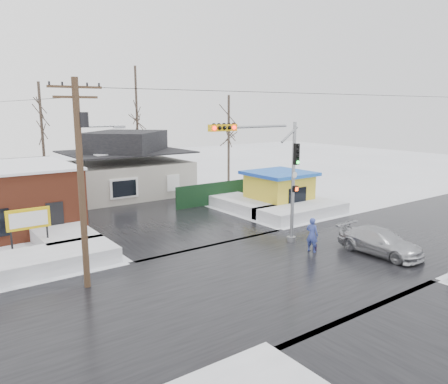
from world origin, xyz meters
TOP-DOWN VIEW (x-y plane):
  - ground at (0.00, 0.00)m, footprint 120.00×120.00m
  - road_ns at (0.00, 0.00)m, footprint 10.00×120.00m
  - road_ew at (0.00, 0.00)m, footprint 120.00×10.00m
  - snowbank_nw at (-9.00, 7.00)m, footprint 7.00×3.00m
  - snowbank_ne at (9.00, 7.00)m, footprint 7.00×3.00m
  - snowbank_nside_w at (-7.00, 12.00)m, footprint 3.00×8.00m
  - snowbank_nside_e at (7.00, 12.00)m, footprint 3.00×8.00m
  - traffic_signal at (2.43, 2.97)m, footprint 6.05×0.68m
  - utility_pole at (-7.93, 3.50)m, footprint 3.15×0.44m
  - marquee_sign at (-9.00, 9.49)m, footprint 2.20×0.21m
  - house at (2.00, 22.00)m, footprint 10.40×8.40m
  - kiosk at (9.50, 9.99)m, footprint 4.60×4.60m
  - fence at (6.50, 14.00)m, footprint 8.00×0.12m
  - tree_far_left at (-4.00, 26.00)m, footprint 3.00×3.00m
  - tree_far_mid at (6.00, 28.00)m, footprint 3.00×3.00m
  - tree_far_right at (12.00, 20.00)m, footprint 3.00×3.00m
  - pedestrian at (3.57, 1.01)m, footprint 0.64×0.80m
  - car at (6.24, -1.42)m, footprint 2.08×4.76m
  - shopping_bag at (3.83, 1.01)m, footprint 0.30×0.22m

SIDE VIEW (x-z plane):
  - ground at x=0.00m, z-range 0.00..0.00m
  - road_ns at x=0.00m, z-range 0.00..0.02m
  - road_ew at x=0.00m, z-range 0.00..0.02m
  - shopping_bag at x=3.83m, z-range 0.00..0.35m
  - snowbank_nw at x=-9.00m, z-range 0.00..0.80m
  - snowbank_ne at x=9.00m, z-range 0.00..0.80m
  - snowbank_nside_w at x=-7.00m, z-range 0.00..0.80m
  - snowbank_nside_e at x=7.00m, z-range 0.00..0.80m
  - car at x=6.24m, z-range 0.00..1.36m
  - fence at x=6.50m, z-range 0.00..1.80m
  - pedestrian at x=3.57m, z-range 0.00..1.91m
  - kiosk at x=9.50m, z-range 0.03..2.90m
  - marquee_sign at x=-9.00m, z-range 0.65..3.20m
  - house at x=2.00m, z-range -0.26..5.50m
  - traffic_signal at x=2.43m, z-range 1.04..8.04m
  - utility_pole at x=-7.93m, z-range 0.61..9.61m
  - tree_far_right at x=12.00m, z-range 2.66..11.66m
  - tree_far_left at x=-4.00m, z-range 2.95..12.95m
  - tree_far_mid at x=6.00m, z-range 3.54..15.54m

